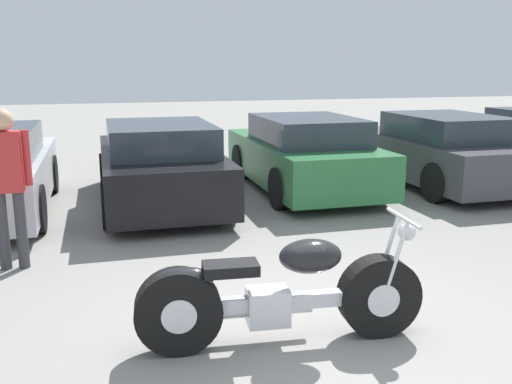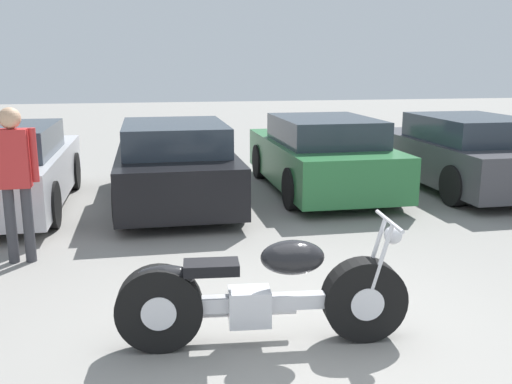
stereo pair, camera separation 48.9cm
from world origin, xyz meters
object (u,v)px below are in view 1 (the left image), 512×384
Objects in this scene: parked_car_black at (159,165)px; parked_car_dark_grey at (439,151)px; motorcycle at (279,294)px; person_standing at (7,175)px; parked_car_green at (303,155)px.

parked_car_black and parked_car_dark_grey have the same top height.
motorcycle is at bearing -85.22° from parked_car_black.
parked_car_dark_grey is 7.68m from person_standing.
parked_car_green is at bearing 8.83° from parked_car_black.
motorcycle is at bearing -111.91° from parked_car_green.
parked_car_green is 5.46m from person_standing.
person_standing reaches higher than parked_car_dark_grey.
parked_car_black and parked_car_green have the same top height.
parked_car_green is 1.00× the size of parked_car_dark_grey.
parked_car_green reaches higher than motorcycle.
person_standing is at bearing -146.47° from parked_car_green.
motorcycle is 1.33× the size of person_standing.
parked_car_dark_grey is at bearing 1.53° from parked_car_black.
motorcycle is at bearing -132.83° from parked_car_dark_grey.
parked_car_dark_grey is 2.35× the size of person_standing.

